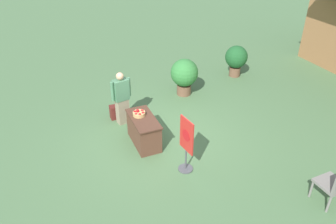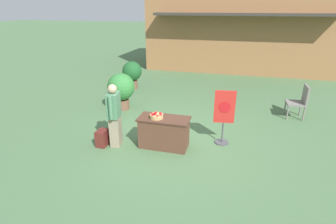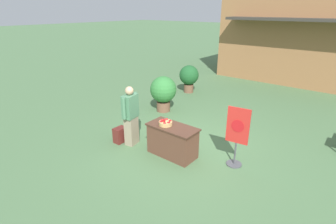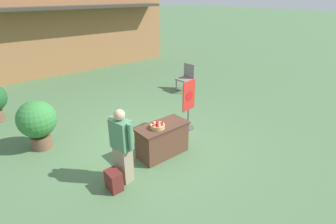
{
  "view_description": "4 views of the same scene",
  "coord_description": "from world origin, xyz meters",
  "px_view_note": "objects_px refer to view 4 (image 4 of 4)",
  "views": [
    {
      "loc": [
        6.76,
        -2.7,
        5.29
      ],
      "look_at": [
        0.34,
        -0.0,
        1.08
      ],
      "focal_mm": 35.0,
      "sensor_mm": 36.0,
      "label": 1
    },
    {
      "loc": [
        1.56,
        -6.17,
        3.29
      ],
      "look_at": [
        0.0,
        -0.43,
        0.91
      ],
      "focal_mm": 28.0,
      "sensor_mm": 36.0,
      "label": 2
    },
    {
      "loc": [
        3.47,
        -5.02,
        3.42
      ],
      "look_at": [
        -0.49,
        -0.19,
        0.95
      ],
      "focal_mm": 28.0,
      "sensor_mm": 36.0,
      "label": 3
    },
    {
      "loc": [
        -3.44,
        -4.73,
        3.58
      ],
      "look_at": [
        0.06,
        -0.58,
        1.1
      ],
      "focal_mm": 28.0,
      "sensor_mm": 36.0,
      "label": 4
    }
  ],
  "objects_px": {
    "person_visitor": "(122,146)",
    "backpack": "(114,181)",
    "poster_board": "(189,104)",
    "display_table": "(162,140)",
    "potted_plant_near_right": "(37,121)",
    "patio_chair": "(187,76)",
    "apple_basket": "(158,126)"
  },
  "relations": [
    {
      "from": "person_visitor",
      "to": "patio_chair",
      "type": "relative_size",
      "value": 1.51
    },
    {
      "from": "patio_chair",
      "to": "potted_plant_near_right",
      "type": "height_order",
      "value": "potted_plant_near_right"
    },
    {
      "from": "person_visitor",
      "to": "backpack",
      "type": "xyz_separation_m",
      "value": [
        -0.32,
        -0.13,
        -0.6
      ]
    },
    {
      "from": "backpack",
      "to": "potted_plant_near_right",
      "type": "height_order",
      "value": "potted_plant_near_right"
    },
    {
      "from": "apple_basket",
      "to": "poster_board",
      "type": "relative_size",
      "value": 0.23
    },
    {
      "from": "apple_basket",
      "to": "backpack",
      "type": "distance_m",
      "value": 1.53
    },
    {
      "from": "display_table",
      "to": "backpack",
      "type": "bearing_deg",
      "value": -166.45
    },
    {
      "from": "person_visitor",
      "to": "backpack",
      "type": "relative_size",
      "value": 3.82
    },
    {
      "from": "poster_board",
      "to": "display_table",
      "type": "bearing_deg",
      "value": -76.2
    },
    {
      "from": "apple_basket",
      "to": "patio_chair",
      "type": "height_order",
      "value": "patio_chair"
    },
    {
      "from": "display_table",
      "to": "potted_plant_near_right",
      "type": "xyz_separation_m",
      "value": [
        -2.14,
        2.18,
        0.35
      ]
    },
    {
      "from": "apple_basket",
      "to": "potted_plant_near_right",
      "type": "xyz_separation_m",
      "value": [
        -1.96,
        2.24,
        -0.1
      ]
    },
    {
      "from": "display_table",
      "to": "potted_plant_near_right",
      "type": "relative_size",
      "value": 1.0
    },
    {
      "from": "display_table",
      "to": "poster_board",
      "type": "xyz_separation_m",
      "value": [
        1.4,
        0.56,
        0.37
      ]
    },
    {
      "from": "display_table",
      "to": "patio_chair",
      "type": "xyz_separation_m",
      "value": [
        3.6,
        2.92,
        0.2
      ]
    },
    {
      "from": "display_table",
      "to": "patio_chair",
      "type": "bearing_deg",
      "value": 39.04
    },
    {
      "from": "poster_board",
      "to": "patio_chair",
      "type": "height_order",
      "value": "poster_board"
    },
    {
      "from": "display_table",
      "to": "apple_basket",
      "type": "bearing_deg",
      "value": -162.79
    },
    {
      "from": "poster_board",
      "to": "potted_plant_near_right",
      "type": "xyz_separation_m",
      "value": [
        -3.54,
        1.62,
        -0.02
      ]
    },
    {
      "from": "apple_basket",
      "to": "potted_plant_near_right",
      "type": "bearing_deg",
      "value": 131.27
    },
    {
      "from": "backpack",
      "to": "patio_chair",
      "type": "bearing_deg",
      "value": 32.67
    },
    {
      "from": "display_table",
      "to": "potted_plant_near_right",
      "type": "height_order",
      "value": "potted_plant_near_right"
    },
    {
      "from": "apple_basket",
      "to": "person_visitor",
      "type": "xyz_separation_m",
      "value": [
        -1.03,
        -0.18,
        -0.03
      ]
    },
    {
      "from": "poster_board",
      "to": "apple_basket",
      "type": "bearing_deg",
      "value": -76.7
    },
    {
      "from": "person_visitor",
      "to": "patio_chair",
      "type": "height_order",
      "value": "person_visitor"
    },
    {
      "from": "backpack",
      "to": "patio_chair",
      "type": "xyz_separation_m",
      "value": [
        5.13,
        3.29,
        0.38
      ]
    },
    {
      "from": "apple_basket",
      "to": "patio_chair",
      "type": "bearing_deg",
      "value": 38.24
    },
    {
      "from": "backpack",
      "to": "patio_chair",
      "type": "relative_size",
      "value": 0.4
    },
    {
      "from": "poster_board",
      "to": "potted_plant_near_right",
      "type": "relative_size",
      "value": 1.13
    },
    {
      "from": "apple_basket",
      "to": "patio_chair",
      "type": "distance_m",
      "value": 4.81
    },
    {
      "from": "backpack",
      "to": "poster_board",
      "type": "height_order",
      "value": "poster_board"
    },
    {
      "from": "display_table",
      "to": "person_visitor",
      "type": "height_order",
      "value": "person_visitor"
    }
  ]
}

